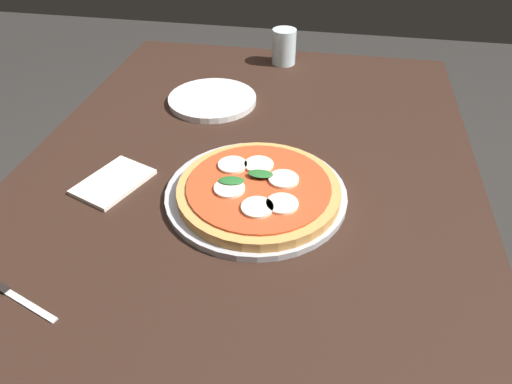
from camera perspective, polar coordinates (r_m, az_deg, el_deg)
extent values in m
cube|color=black|center=(0.85, -1.72, 0.09)|extent=(1.27, 0.85, 0.04)
cube|color=black|center=(1.59, -9.61, 2.82)|extent=(0.07, 0.07, 0.72)
cube|color=black|center=(1.52, 15.88, -0.01)|extent=(0.07, 0.07, 0.72)
cylinder|color=#B2B2B7|center=(0.80, 0.00, -0.22)|extent=(0.31, 0.31, 0.01)
cylinder|color=tan|center=(0.78, 0.33, 0.17)|extent=(0.28, 0.28, 0.02)
cylinder|color=#CC4723|center=(0.78, 0.33, 0.81)|extent=(0.24, 0.24, 0.00)
cylinder|color=#F4EACC|center=(0.73, 0.16, -1.89)|extent=(0.05, 0.05, 0.00)
cylinder|color=#F4EACC|center=(0.73, 3.23, -1.45)|extent=(0.05, 0.05, 0.00)
cylinder|color=#F4EACC|center=(0.79, 3.40, 1.59)|extent=(0.05, 0.05, 0.00)
cylinder|color=#F4EACC|center=(0.82, 0.36, 3.36)|extent=(0.05, 0.05, 0.00)
cylinder|color=#F4EACC|center=(0.82, -2.88, 3.34)|extent=(0.05, 0.05, 0.00)
cylinder|color=#F4EACC|center=(0.77, -3.27, 0.45)|extent=(0.05, 0.05, 0.00)
ellipsoid|color=#286B2D|center=(0.77, -3.01, 1.43)|extent=(0.03, 0.05, 0.00)
ellipsoid|color=#286B2D|center=(0.79, 0.56, 2.25)|extent=(0.02, 0.04, 0.00)
cylinder|color=white|center=(1.10, -5.36, 11.19)|extent=(0.20, 0.20, 0.01)
cube|color=white|center=(0.87, -17.04, 1.19)|extent=(0.15, 0.13, 0.01)
cube|color=silver|center=(0.71, -25.83, -12.44)|extent=(0.04, 0.09, 0.00)
cylinder|color=silver|center=(1.29, 3.57, 17.30)|extent=(0.06, 0.06, 0.09)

